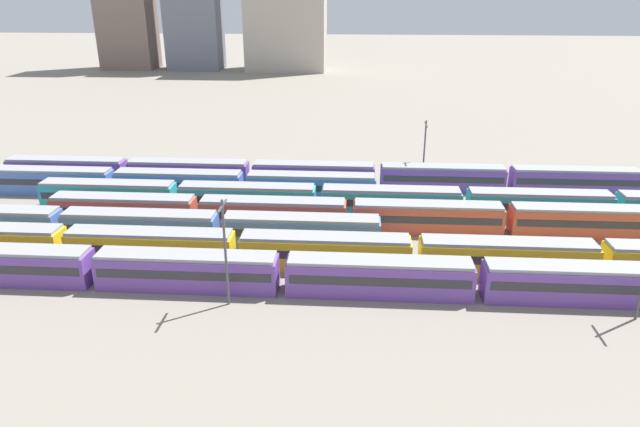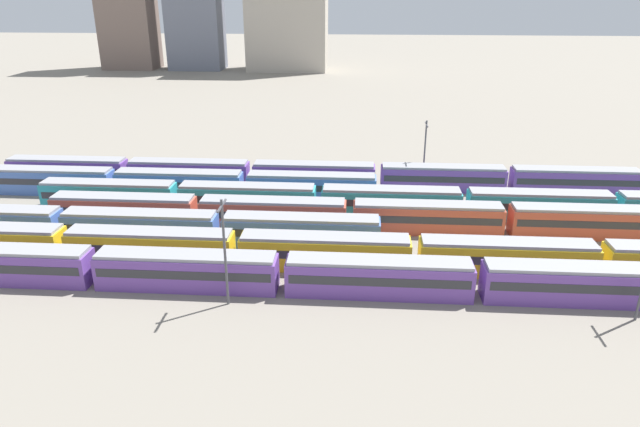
{
  "view_description": "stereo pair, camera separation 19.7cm",
  "coord_description": "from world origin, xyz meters",
  "px_view_note": "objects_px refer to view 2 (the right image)",
  "views": [
    {
      "loc": [
        31.61,
        -48.97,
        28.11
      ],
      "look_at": [
        27.25,
        15.6,
        2.04
      ],
      "focal_mm": 31.89,
      "sensor_mm": 36.0,
      "label": 1
    },
    {
      "loc": [
        31.81,
        -48.96,
        28.11
      ],
      "look_at": [
        27.25,
        15.6,
        2.04
      ],
      "focal_mm": 31.89,
      "sensor_mm": 36.0,
      "label": 2
    }
  ],
  "objects_px": {
    "train_track_3": "(506,219)",
    "train_track_5": "(179,183)",
    "train_track_0": "(379,277)",
    "catenary_pole_2": "(225,248)",
    "catenary_pole_1": "(425,149)",
    "train_track_4": "(391,201)",
    "train_track_1": "(415,254)",
    "train_track_6": "(378,176)",
    "train_track_2": "(141,226)"
  },
  "relations": [
    {
      "from": "train_track_1",
      "to": "train_track_6",
      "type": "relative_size",
      "value": 1.0
    },
    {
      "from": "train_track_3",
      "to": "train_track_1",
      "type": "bearing_deg",
      "value": -138.68
    },
    {
      "from": "train_track_3",
      "to": "train_track_5",
      "type": "height_order",
      "value": "same"
    },
    {
      "from": "train_track_6",
      "to": "train_track_1",
      "type": "bearing_deg",
      "value": -82.86
    },
    {
      "from": "train_track_2",
      "to": "train_track_3",
      "type": "relative_size",
      "value": 0.5
    },
    {
      "from": "catenary_pole_1",
      "to": "train_track_5",
      "type": "bearing_deg",
      "value": -167.28
    },
    {
      "from": "train_track_0",
      "to": "train_track_6",
      "type": "height_order",
      "value": "same"
    },
    {
      "from": "train_track_1",
      "to": "catenary_pole_2",
      "type": "xyz_separation_m",
      "value": [
        -18.13,
        -8.08,
        3.95
      ]
    },
    {
      "from": "train_track_4",
      "to": "catenary_pole_2",
      "type": "distance_m",
      "value": 29.03
    },
    {
      "from": "train_track_1",
      "to": "train_track_5",
      "type": "distance_m",
      "value": 37.78
    },
    {
      "from": "train_track_5",
      "to": "catenary_pole_2",
      "type": "relative_size",
      "value": 5.27
    },
    {
      "from": "train_track_4",
      "to": "train_track_6",
      "type": "bearing_deg",
      "value": 97.92
    },
    {
      "from": "train_track_1",
      "to": "catenary_pole_1",
      "type": "height_order",
      "value": "catenary_pole_1"
    },
    {
      "from": "train_track_0",
      "to": "train_track_1",
      "type": "bearing_deg",
      "value": 53.02
    },
    {
      "from": "train_track_6",
      "to": "catenary_pole_1",
      "type": "relative_size",
      "value": 11.54
    },
    {
      "from": "train_track_5",
      "to": "train_track_6",
      "type": "xyz_separation_m",
      "value": [
        28.28,
        5.2,
        0.0
      ]
    },
    {
      "from": "train_track_4",
      "to": "train_track_5",
      "type": "bearing_deg",
      "value": 170.08
    },
    {
      "from": "train_track_5",
      "to": "train_track_3",
      "type": "bearing_deg",
      "value": -13.49
    },
    {
      "from": "train_track_0",
      "to": "train_track_2",
      "type": "relative_size",
      "value": 1.68
    },
    {
      "from": "train_track_6",
      "to": "catenary_pole_1",
      "type": "bearing_deg",
      "value": 21.64
    },
    {
      "from": "train_track_1",
      "to": "catenary_pole_1",
      "type": "relative_size",
      "value": 11.54
    },
    {
      "from": "train_track_2",
      "to": "train_track_4",
      "type": "distance_m",
      "value": 31.35
    },
    {
      "from": "train_track_0",
      "to": "train_track_2",
      "type": "distance_m",
      "value": 29.37
    },
    {
      "from": "train_track_2",
      "to": "train_track_3",
      "type": "xyz_separation_m",
      "value": [
        43.21,
        5.2,
        0.0
      ]
    },
    {
      "from": "train_track_2",
      "to": "catenary_pole_2",
      "type": "distance_m",
      "value": 19.18
    },
    {
      "from": "train_track_0",
      "to": "train_track_3",
      "type": "height_order",
      "value": "same"
    },
    {
      "from": "train_track_0",
      "to": "train_track_1",
      "type": "height_order",
      "value": "same"
    },
    {
      "from": "train_track_4",
      "to": "train_track_3",
      "type": "bearing_deg",
      "value": -20.87
    },
    {
      "from": "train_track_5",
      "to": "catenary_pole_1",
      "type": "xyz_separation_m",
      "value": [
        35.2,
        7.95,
        3.51
      ]
    },
    {
      "from": "train_track_2",
      "to": "catenary_pole_1",
      "type": "distance_m",
      "value": 42.37
    },
    {
      "from": "train_track_0",
      "to": "train_track_5",
      "type": "bearing_deg",
      "value": 136.73
    },
    {
      "from": "train_track_2",
      "to": "catenary_pole_2",
      "type": "relative_size",
      "value": 5.27
    },
    {
      "from": "train_track_2",
      "to": "catenary_pole_1",
      "type": "relative_size",
      "value": 5.72
    },
    {
      "from": "train_track_0",
      "to": "train_track_1",
      "type": "relative_size",
      "value": 0.83
    },
    {
      "from": "catenary_pole_2",
      "to": "catenary_pole_1",
      "type": "bearing_deg",
      "value": 59.39
    },
    {
      "from": "train_track_1",
      "to": "train_track_4",
      "type": "distance_m",
      "value": 15.7
    },
    {
      "from": "train_track_5",
      "to": "train_track_6",
      "type": "relative_size",
      "value": 0.5
    },
    {
      "from": "train_track_3",
      "to": "train_track_5",
      "type": "xyz_separation_m",
      "value": [
        -43.36,
        10.4,
        -0.0
      ]
    },
    {
      "from": "train_track_0",
      "to": "train_track_3",
      "type": "bearing_deg",
      "value": 44.74
    },
    {
      "from": "train_track_0",
      "to": "catenary_pole_2",
      "type": "bearing_deg",
      "value": -168.53
    },
    {
      "from": "catenary_pole_2",
      "to": "train_track_5",
      "type": "bearing_deg",
      "value": 114.9
    },
    {
      "from": "train_track_0",
      "to": "train_track_5",
      "type": "relative_size",
      "value": 1.68
    },
    {
      "from": "train_track_1",
      "to": "train_track_2",
      "type": "height_order",
      "value": "same"
    },
    {
      "from": "train_track_4",
      "to": "catenary_pole_1",
      "type": "xyz_separation_m",
      "value": [
        5.47,
        13.15,
        3.51
      ]
    },
    {
      "from": "train_track_5",
      "to": "catenary_pole_2",
      "type": "xyz_separation_m",
      "value": [
        13.41,
        -28.88,
        3.95
      ]
    },
    {
      "from": "train_track_1",
      "to": "catenary_pole_1",
      "type": "bearing_deg",
      "value": 82.74
    },
    {
      "from": "train_track_3",
      "to": "train_track_4",
      "type": "xyz_separation_m",
      "value": [
        -13.64,
        5.2,
        0.0
      ]
    },
    {
      "from": "train_track_6",
      "to": "train_track_5",
      "type": "bearing_deg",
      "value": -169.58
    },
    {
      "from": "catenary_pole_1",
      "to": "train_track_3",
      "type": "bearing_deg",
      "value": -66.01
    },
    {
      "from": "train_track_2",
      "to": "train_track_4",
      "type": "relative_size",
      "value": 0.6
    }
  ]
}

